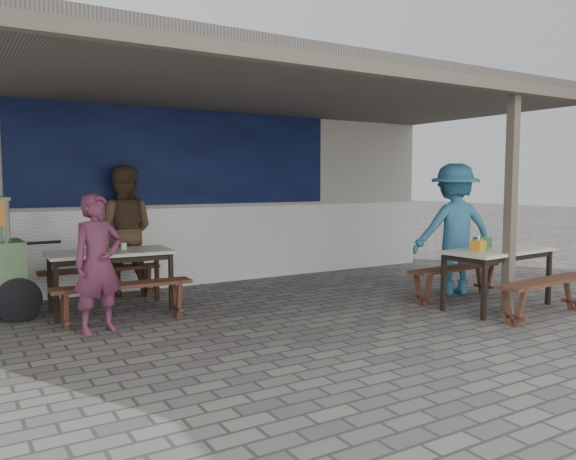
% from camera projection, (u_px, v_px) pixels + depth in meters
% --- Properties ---
extents(ground, '(60.00, 60.00, 0.00)m').
position_uv_depth(ground, '(302.00, 325.00, 6.27)').
color(ground, slate).
rests_on(ground, ground).
extents(back_wall, '(9.00, 1.28, 3.50)m').
position_uv_depth(back_wall, '(183.00, 174.00, 9.17)').
color(back_wall, '#B1AA9E').
rests_on(back_wall, ground).
extents(warung_roof, '(9.00, 4.21, 2.81)m').
position_uv_depth(warung_roof, '(263.00, 90.00, 6.81)').
color(warung_roof, '#5D5650').
rests_on(warung_roof, ground).
extents(table_left, '(1.48, 0.80, 0.75)m').
position_uv_depth(table_left, '(110.00, 257.00, 6.90)').
color(table_left, white).
rests_on(table_left, ground).
extents(bench_left_street, '(1.56, 0.34, 0.45)m').
position_uv_depth(bench_left_street, '(123.00, 293.00, 6.35)').
color(bench_left_street, brown).
rests_on(bench_left_street, ground).
extents(bench_left_wall, '(1.56, 0.34, 0.45)m').
position_uv_depth(bench_left_wall, '(100.00, 276.00, 7.50)').
color(bench_left_wall, brown).
rests_on(bench_left_wall, ground).
extents(table_right, '(1.57, 0.82, 0.75)m').
position_uv_depth(table_right, '(498.00, 255.00, 7.08)').
color(table_right, white).
rests_on(table_right, ground).
extents(bench_right_street, '(1.63, 0.41, 0.45)m').
position_uv_depth(bench_right_street, '(546.00, 289.00, 6.59)').
color(bench_right_street, brown).
rests_on(bench_right_street, ground).
extents(bench_right_wall, '(1.63, 0.41, 0.45)m').
position_uv_depth(bench_right_wall, '(455.00, 274.00, 7.63)').
color(bench_right_wall, brown).
rests_on(bench_right_wall, ground).
extents(patron_street_side, '(0.61, 0.47, 1.48)m').
position_uv_depth(patron_street_side, '(98.00, 263.00, 5.92)').
color(patron_street_side, '#682E47').
rests_on(patron_street_side, ground).
extents(patron_wall_side, '(1.09, 0.99, 1.82)m').
position_uv_depth(patron_wall_side, '(123.00, 231.00, 7.90)').
color(patron_wall_side, brown).
rests_on(patron_wall_side, ground).
extents(patron_right_table, '(1.36, 1.05, 1.85)m').
position_uv_depth(patron_right_table, '(454.00, 229.00, 7.97)').
color(patron_right_table, teal).
rests_on(patron_right_table, ground).
extents(tissue_box, '(0.15, 0.15, 0.14)m').
position_uv_depth(tissue_box, '(478.00, 246.00, 6.86)').
color(tissue_box, orange).
rests_on(tissue_box, table_right).
extents(donation_box, '(0.21, 0.16, 0.13)m').
position_uv_depth(donation_box, '(482.00, 242.00, 7.24)').
color(donation_box, '#306C3D').
rests_on(donation_box, table_right).
extents(condiment_jar, '(0.07, 0.07, 0.08)m').
position_uv_depth(condiment_jar, '(124.00, 246.00, 7.05)').
color(condiment_jar, silver).
rests_on(condiment_jar, table_left).
extents(condiment_bowl, '(0.17, 0.17, 0.04)m').
position_uv_depth(condiment_bowl, '(91.00, 250.00, 6.79)').
color(condiment_bowl, silver).
rests_on(condiment_bowl, table_left).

